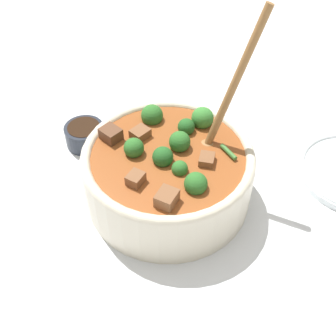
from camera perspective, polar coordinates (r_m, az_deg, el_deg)
ground_plane at (r=0.71m, az=0.00°, el=-3.68°), size 4.00×4.00×0.00m
stew_bowl at (r=0.67m, az=0.03°, el=-0.32°), size 0.27×0.27×0.31m
condiment_bowl at (r=0.80m, az=-11.20°, el=4.51°), size 0.07×0.07×0.04m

